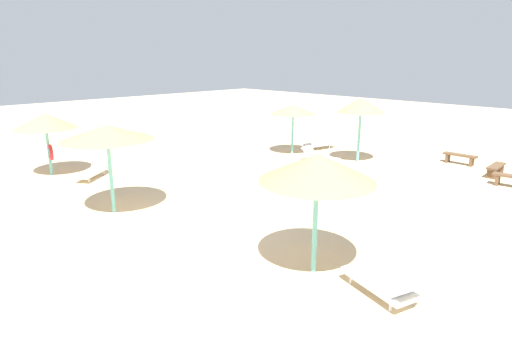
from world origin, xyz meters
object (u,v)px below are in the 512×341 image
Objects in this scene: parasol_2 at (317,168)px; bench_0 at (496,168)px; lounger_3 at (93,171)px; parasol_3 at (45,122)px; lounger_1 at (321,143)px; parasol_1 at (293,110)px; lounger_2 at (383,284)px; parasol_4 at (107,133)px; lounger_0 at (320,157)px; bench_2 at (460,157)px; parasol_0 at (361,105)px.

bench_0 is at bearing 88.08° from parasol_2.
parasol_3 is at bearing -149.21° from lounger_3.
parasol_2 is 1.46× the size of lounger_1.
parasol_3 is at bearing -114.30° from parasol_1.
lounger_1 is 14.97m from lounger_2.
parasol_3 is at bearing -174.59° from lounger_2.
lounger_3 is (-3.32, -11.54, -0.01)m from lounger_1.
parasol_4 reaches higher than parasol_2.
bench_0 is (8.64, 0.88, 0.03)m from lounger_1.
lounger_1 is at bearing 125.78° from lounger_0.
parasol_3 reaches higher than parasol_1.
lounger_0 is (0.80, 10.17, -2.34)m from parasol_4.
parasol_4 is at bearing -2.08° from parasol_3.
lounger_1 is at bearing -174.20° from bench_0.
parasol_3 is 1.78× the size of bench_2.
parasol_0 is 14.12m from parasol_3.
lounger_1 is 1.32× the size of bench_0.
lounger_0 is 0.96× the size of lounger_2.
lounger_0 is 1.26× the size of bench_0.
parasol_0 is 1.64× the size of lounger_0.
parasol_0 is 12.47m from lounger_3.
lounger_1 is (-8.23, 11.31, -2.25)m from parasol_2.
lounger_1 is 1.32× the size of bench_2.
parasol_0 is 1.07× the size of parasol_4.
lounger_0 is 10.31m from lounger_3.
parasol_0 reaches higher than parasol_2.
parasol_1 is 0.88× the size of parasol_2.
bench_2 is (4.85, 4.57, 0.03)m from lounger_0.
lounger_2 is at bearing -48.29° from lounger_1.
parasol_0 is 5.35m from bench_2.
lounger_1 is 1.00× the size of lounger_2.
lounger_3 is 17.24m from bench_0.
parasol_2 is 1.92× the size of bench_0.
lounger_3 is (-13.28, -0.36, -0.01)m from lounger_2.
parasol_1 reaches higher than lounger_2.
parasol_2 reaches higher than lounger_2.
parasol_1 is 1.35× the size of lounger_0.
parasol_1 reaches higher than lounger_1.
parasol_0 is 3.56m from parasol_1.
parasol_3 is 0.92× the size of parasol_4.
parasol_4 is at bearing -82.29° from parasol_1.
parasol_2 is 13.49m from bench_2.
lounger_1 is (-1.91, 2.66, -0.00)m from lounger_0.
parasol_0 reaches higher than lounger_3.
parasol_1 is at bearing 65.70° from parasol_3.
lounger_3 is (-6.39, -10.43, -2.44)m from parasol_0.
lounger_3 reaches higher than bench_2.
bench_2 is (5.65, 14.75, -2.31)m from parasol_4.
parasol_1 is 1.29× the size of lounger_1.
lounger_3 is at bearing 30.79° from parasol_3.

